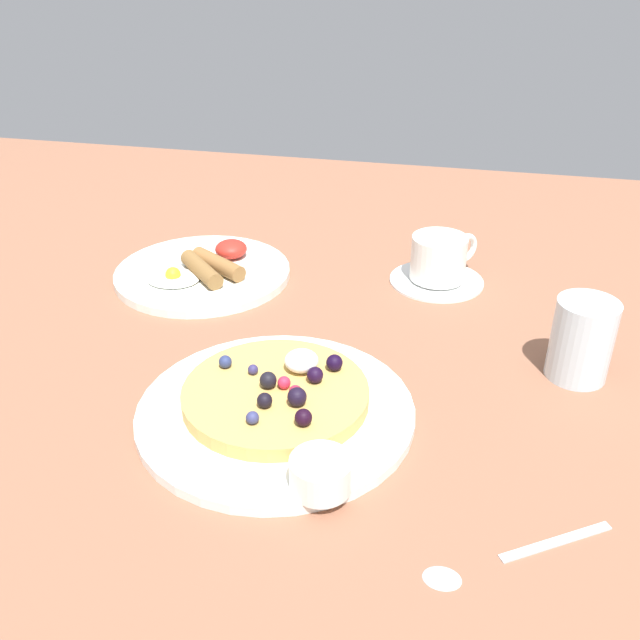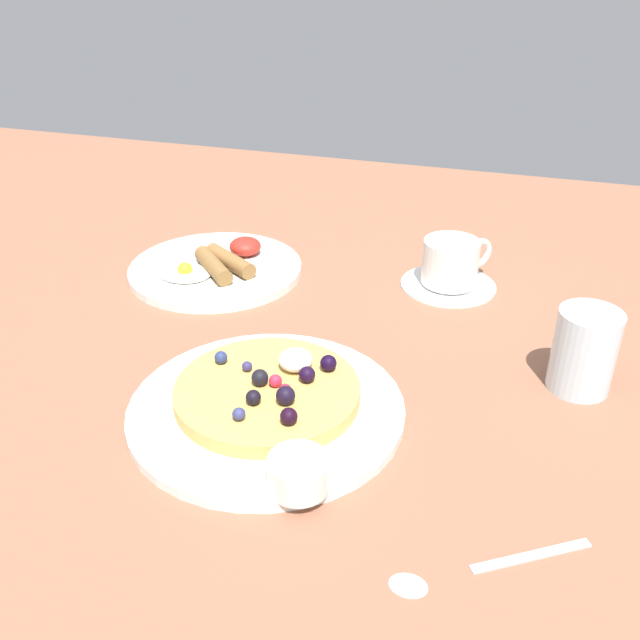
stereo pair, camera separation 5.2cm
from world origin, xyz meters
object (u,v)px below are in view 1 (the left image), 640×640
object	(u,v)px
coffee_cup	(440,257)
water_glass	(582,340)
breakfast_plate	(203,273)
teaspoon	(488,562)
pancake_plate	(276,411)
syrup_ramekin	(321,473)
coffee_saucer	(436,280)

from	to	relation	value
coffee_cup	water_glass	world-z (taller)	water_glass
breakfast_plate	teaspoon	world-z (taller)	breakfast_plate
pancake_plate	breakfast_plate	size ratio (longest dim) A/B	1.14
syrup_ramekin	pancake_plate	bearing A→B (deg)	124.50
pancake_plate	teaspoon	bearing A→B (deg)	-34.26
pancake_plate	water_glass	xyz separation A→B (m)	(0.29, 0.14, 0.04)
syrup_ramekin	teaspoon	distance (m)	0.14
breakfast_plate	water_glass	distance (m)	0.48
coffee_cup	pancake_plate	bearing A→B (deg)	-111.45
syrup_ramekin	breakfast_plate	bearing A→B (deg)	123.81
coffee_cup	water_glass	xyz separation A→B (m)	(0.16, -0.19, 0.01)
coffee_saucer	pancake_plate	bearing A→B (deg)	-111.33
pancake_plate	syrup_ramekin	world-z (taller)	syrup_ramekin
syrup_ramekin	coffee_saucer	distance (m)	0.43
coffee_cup	water_glass	distance (m)	0.25
syrup_ramekin	teaspoon	size ratio (longest dim) A/B	0.37
coffee_saucer	teaspoon	world-z (taller)	same
breakfast_plate	syrup_ramekin	bearing A→B (deg)	-56.19
coffee_cup	water_glass	size ratio (longest dim) A/B	1.00
water_glass	pancake_plate	bearing A→B (deg)	-154.40
pancake_plate	coffee_cup	bearing A→B (deg)	68.55
teaspoon	water_glass	world-z (taller)	water_glass
syrup_ramekin	breakfast_plate	size ratio (longest dim) A/B	0.22
breakfast_plate	water_glass	xyz separation A→B (m)	(0.46, -0.13, 0.04)
coffee_cup	coffee_saucer	bearing A→B (deg)	-134.44
breakfast_plate	coffee_cup	world-z (taller)	coffee_cup
water_glass	syrup_ramekin	bearing A→B (deg)	-133.32
syrup_ramekin	coffee_cup	xyz separation A→B (m)	(0.06, 0.42, 0.01)
pancake_plate	coffee_saucer	world-z (taller)	pancake_plate
breakfast_plate	coffee_cup	size ratio (longest dim) A/B	2.70
syrup_ramekin	teaspoon	bearing A→B (deg)	-16.91
coffee_saucer	coffee_cup	world-z (taller)	coffee_cup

